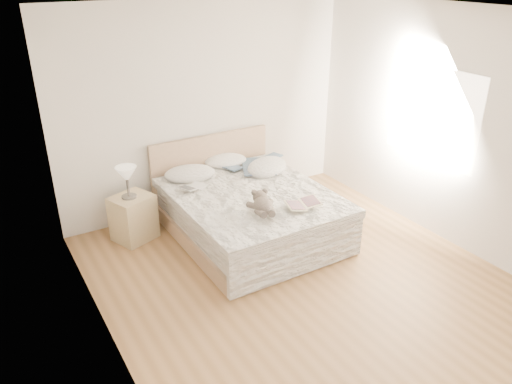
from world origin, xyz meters
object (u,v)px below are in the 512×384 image
Objects in this scene: table_lamp at (127,176)px; photo_book at (193,188)px; childrens_book at (303,204)px; teddy_bear at (263,212)px; bed at (248,212)px; nightstand at (133,218)px.

photo_book is at bearing -21.44° from table_lamp.
teddy_bear is at bearing -169.89° from childrens_book.
nightstand is at bearing 153.65° from bed.
photo_book is 0.73× the size of childrens_book.
photo_book is at bearing -22.48° from nightstand.
photo_book is (-0.56, 0.33, 0.32)m from bed.
nightstand is 1.85× the size of photo_book.
bed is at bearing -55.68° from photo_book.
childrens_book is (1.54, -1.32, 0.35)m from nightstand.
nightstand is at bearing 132.51° from photo_book.
childrens_book is at bearing -75.24° from photo_book.
nightstand is 0.56m from table_lamp.
nightstand is 1.45× the size of table_lamp.
bed is 1.50m from table_lamp.
table_lamp is at bearing 155.00° from childrens_book.
nightstand is (-1.24, 0.61, -0.03)m from bed.
teddy_bear is at bearing -50.71° from nightstand.
bed is at bearing 87.63° from teddy_bear.
bed is 0.77m from teddy_bear.
table_lamp reaches higher than childrens_book.
teddy_bear is at bearing -106.56° from bed.
nightstand is 2.06m from childrens_book.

